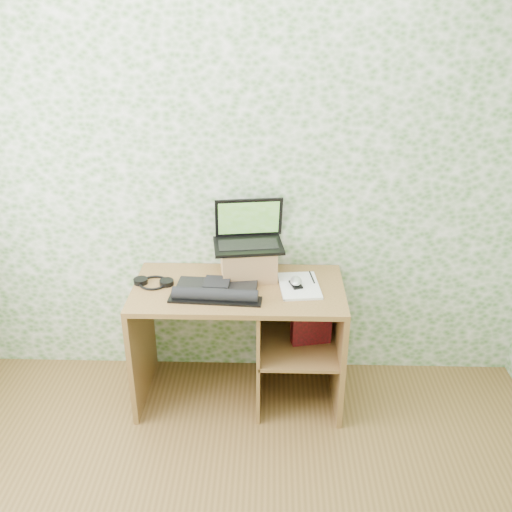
{
  "coord_description": "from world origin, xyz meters",
  "views": [
    {
      "loc": [
        0.18,
        -1.39,
        2.31
      ],
      "look_at": [
        0.1,
        1.39,
        0.97
      ],
      "focal_mm": 40.0,
      "sensor_mm": 36.0,
      "label": 1
    }
  ],
  "objects_px": {
    "riser": "(248,262)",
    "keyboard": "(216,291)",
    "desk": "(252,325)",
    "notepad": "(299,286)",
    "laptop": "(248,234)"
  },
  "relations": [
    {
      "from": "keyboard",
      "to": "notepad",
      "type": "distance_m",
      "value": 0.47
    },
    {
      "from": "desk",
      "to": "keyboard",
      "type": "relative_size",
      "value": 2.34
    },
    {
      "from": "riser",
      "to": "notepad",
      "type": "height_order",
      "value": "riser"
    },
    {
      "from": "riser",
      "to": "keyboard",
      "type": "bearing_deg",
      "value": -126.37
    },
    {
      "from": "desk",
      "to": "laptop",
      "type": "height_order",
      "value": "laptop"
    },
    {
      "from": "riser",
      "to": "notepad",
      "type": "relative_size",
      "value": 0.99
    },
    {
      "from": "notepad",
      "to": "riser",
      "type": "bearing_deg",
      "value": 150.25
    },
    {
      "from": "keyboard",
      "to": "notepad",
      "type": "relative_size",
      "value": 1.65
    },
    {
      "from": "keyboard",
      "to": "laptop",
      "type": "bearing_deg",
      "value": 61.96
    },
    {
      "from": "desk",
      "to": "laptop",
      "type": "xyz_separation_m",
      "value": [
        -0.03,
        0.16,
        0.52
      ]
    },
    {
      "from": "keyboard",
      "to": "notepad",
      "type": "xyz_separation_m",
      "value": [
        0.46,
        0.1,
        -0.02
      ]
    },
    {
      "from": "desk",
      "to": "notepad",
      "type": "height_order",
      "value": "notepad"
    },
    {
      "from": "desk",
      "to": "notepad",
      "type": "relative_size",
      "value": 3.85
    },
    {
      "from": "desk",
      "to": "riser",
      "type": "bearing_deg",
      "value": 102.91
    },
    {
      "from": "desk",
      "to": "riser",
      "type": "height_order",
      "value": "riser"
    }
  ]
}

